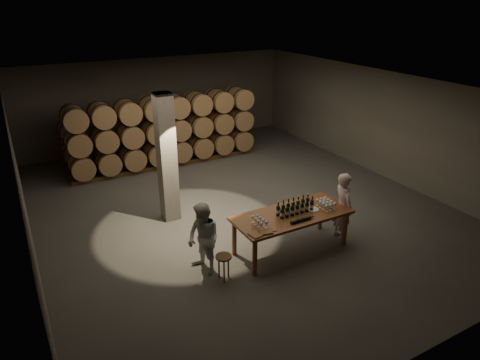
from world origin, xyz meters
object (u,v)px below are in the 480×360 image
tasting_table (292,218)px  person_man (343,207)px  person_woman (204,239)px  plate (313,209)px  stool (224,260)px  notebook_near (266,232)px  bottle_cluster (295,208)px

tasting_table → person_man: person_man is taller
person_man → person_woman: size_ratio=1.08×
plate → stool: bearing=-175.4°
plate → notebook_near: bearing=-166.7°
plate → bottle_cluster: bearing=171.4°
tasting_table → plate: plate is taller
stool → person_man: person_man is taller
tasting_table → person_man: bearing=-6.6°
bottle_cluster → plate: bottle_cluster is taller
stool → person_man: (3.09, 0.09, 0.38)m
stool → person_woman: (-0.23, 0.43, 0.32)m
stool → person_woman: bearing=117.7°
person_man → tasting_table: bearing=91.5°
person_man → bottle_cluster: bearing=90.8°
plate → person_woman: (-2.52, 0.25, -0.15)m
person_man → person_woman: (-3.31, 0.34, -0.06)m
plate → tasting_table: bearing=173.3°
plate → notebook_near: 1.46m
stool → person_woman: size_ratio=0.36×
person_man → notebook_near: bearing=104.4°
notebook_near → person_man: 2.23m
tasting_table → bottle_cluster: 0.24m
plate → person_woman: person_woman is taller
tasting_table → bottle_cluster: size_ratio=3.01×
notebook_near → person_man: bearing=19.4°
plate → person_man: 0.81m
notebook_near → tasting_table: bearing=36.6°
bottle_cluster → plate: (0.43, -0.07, -0.11)m
tasting_table → person_woman: (-2.01, 0.19, -0.04)m
bottle_cluster → stool: bottle_cluster is taller
plate → notebook_near: size_ratio=1.09×
tasting_table → plate: 0.53m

